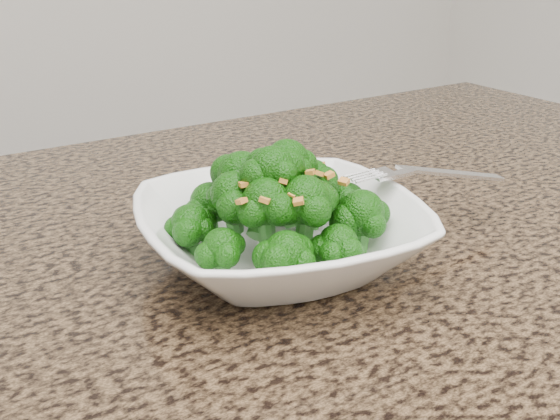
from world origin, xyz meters
TOP-DOWN VIEW (x-y plane):
  - granite_counter at (0.00, 0.30)m, footprint 1.64×1.04m
  - bowl at (0.13, 0.38)m, footprint 0.27×0.27m
  - broccoli_pile at (0.13, 0.38)m, footprint 0.20×0.20m
  - garlic_topping at (0.13, 0.38)m, footprint 0.12×0.12m
  - fork at (0.25, 0.37)m, footprint 0.19×0.06m

SIDE VIEW (x-z plane):
  - granite_counter at x=0.00m, z-range 0.87..0.90m
  - bowl at x=0.13m, z-range 0.90..0.96m
  - fork at x=0.25m, z-range 0.96..0.97m
  - broccoli_pile at x=0.13m, z-range 0.96..1.03m
  - garlic_topping at x=0.13m, z-range 1.03..1.03m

